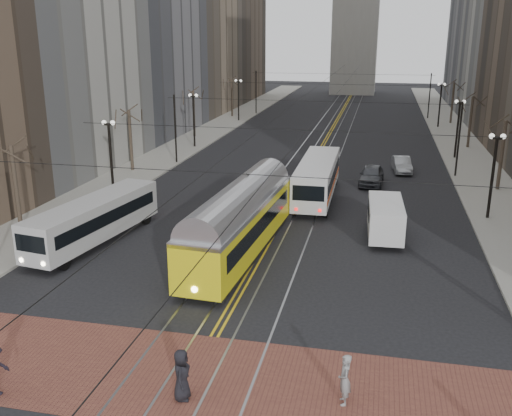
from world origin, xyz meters
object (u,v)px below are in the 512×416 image
at_px(pedestrian_b, 345,380).
at_px(streetcar, 240,227).
at_px(pedestrian_a, 182,375).
at_px(cargo_van, 385,220).
at_px(sedan_grey, 372,175).
at_px(rear_bus, 317,180).
at_px(transit_bus, 95,222).
at_px(sedan_silver, 402,165).

bearing_deg(pedestrian_b, streetcar, -161.27).
relative_size(pedestrian_a, pedestrian_b, 1.02).
height_order(cargo_van, sedan_grey, cargo_van).
bearing_deg(sedan_grey, cargo_van, -82.63).
bearing_deg(pedestrian_a, pedestrian_b, -88.74).
xyz_separation_m(streetcar, sedan_grey, (6.92, 17.63, -0.83)).
bearing_deg(sedan_grey, rear_bus, -123.87).
bearing_deg(transit_bus, rear_bus, 54.85).
relative_size(streetcar, sedan_silver, 3.33).
relative_size(transit_bus, cargo_van, 2.04).
bearing_deg(sedan_silver, sedan_grey, -123.05).
distance_m(cargo_van, sedan_grey, 13.23).
bearing_deg(transit_bus, streetcar, 9.33).
xyz_separation_m(streetcar, cargo_van, (8.04, 4.45, -0.48)).
height_order(rear_bus, sedan_grey, rear_bus).
xyz_separation_m(transit_bus, cargo_van, (16.99, 4.52, -0.18)).
bearing_deg(streetcar, pedestrian_a, -80.83).
relative_size(streetcar, pedestrian_a, 7.42).
relative_size(transit_bus, sedan_silver, 2.57).
relative_size(rear_bus, sedan_silver, 2.75).
xyz_separation_m(streetcar, sedan_silver, (9.51, 22.69, -0.95)).
bearing_deg(sedan_silver, rear_bus, -128.09).
bearing_deg(pedestrian_a, sedan_grey, -18.59).
height_order(transit_bus, rear_bus, rear_bus).
relative_size(sedan_silver, pedestrian_b, 2.26).
height_order(streetcar, pedestrian_a, streetcar).
relative_size(transit_bus, rear_bus, 0.94).
relative_size(streetcar, sedan_grey, 2.94).
relative_size(transit_bus, streetcar, 0.77).
bearing_deg(cargo_van, sedan_silver, 82.72).
height_order(rear_bus, pedestrian_a, rear_bus).
bearing_deg(streetcar, sedan_grey, 72.29).
xyz_separation_m(transit_bus, streetcar, (8.95, 0.07, 0.30)).
xyz_separation_m(cargo_van, pedestrian_b, (-1.28, -17.09, -0.22)).
xyz_separation_m(sedan_silver, pedestrian_a, (-8.21, -36.26, 0.26)).
bearing_deg(cargo_van, rear_bus, 120.28).
bearing_deg(sedan_grey, pedestrian_a, -97.72).
height_order(transit_bus, cargo_van, transit_bus).
distance_m(transit_bus, pedestrian_a, 16.94).
relative_size(sedan_silver, pedestrian_a, 2.23).
bearing_deg(pedestrian_a, rear_bus, -12.08).
bearing_deg(pedestrian_b, cargo_van, 166.29).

